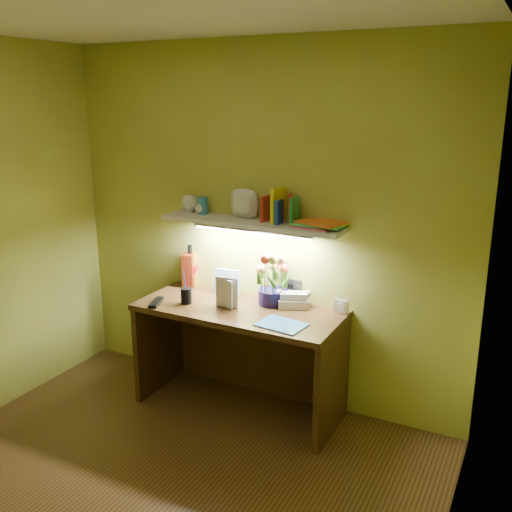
{
  "coord_description": "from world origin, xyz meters",
  "views": [
    {
      "loc": [
        1.76,
        -1.94,
        2.12
      ],
      "look_at": [
        0.05,
        1.35,
        1.08
      ],
      "focal_mm": 40.0,
      "sensor_mm": 36.0,
      "label": 1
    }
  ],
  "objects_px": {
    "flower_bouquet": "(273,279)",
    "desk_clock": "(342,306)",
    "whisky_bottle": "(190,265)",
    "desk": "(239,358)",
    "telephone": "(293,298)"
  },
  "relations": [
    {
      "from": "desk",
      "to": "desk_clock",
      "type": "height_order",
      "value": "desk_clock"
    },
    {
      "from": "desk_clock",
      "to": "whisky_bottle",
      "type": "bearing_deg",
      "value": -177.42
    },
    {
      "from": "desk",
      "to": "telephone",
      "type": "height_order",
      "value": "telephone"
    },
    {
      "from": "telephone",
      "to": "whisky_bottle",
      "type": "relative_size",
      "value": 0.64
    },
    {
      "from": "whisky_bottle",
      "to": "telephone",
      "type": "bearing_deg",
      "value": -3.79
    },
    {
      "from": "whisky_bottle",
      "to": "desk_clock",
      "type": "bearing_deg",
      "value": -0.91
    },
    {
      "from": "flower_bouquet",
      "to": "desk_clock",
      "type": "xyz_separation_m",
      "value": [
        0.48,
        0.05,
        -0.13
      ]
    },
    {
      "from": "telephone",
      "to": "desk",
      "type": "bearing_deg",
      "value": -173.66
    },
    {
      "from": "desk_clock",
      "to": "whisky_bottle",
      "type": "xyz_separation_m",
      "value": [
        -1.19,
        0.02,
        0.11
      ]
    },
    {
      "from": "whisky_bottle",
      "to": "desk",
      "type": "bearing_deg",
      "value": -24.27
    },
    {
      "from": "flower_bouquet",
      "to": "desk_clock",
      "type": "bearing_deg",
      "value": 5.95
    },
    {
      "from": "flower_bouquet",
      "to": "telephone",
      "type": "distance_m",
      "value": 0.19
    },
    {
      "from": "desk_clock",
      "to": "flower_bouquet",
      "type": "bearing_deg",
      "value": -170.56
    },
    {
      "from": "telephone",
      "to": "desk_clock",
      "type": "bearing_deg",
      "value": -17.87
    },
    {
      "from": "desk_clock",
      "to": "whisky_bottle",
      "type": "relative_size",
      "value": 0.29
    }
  ]
}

